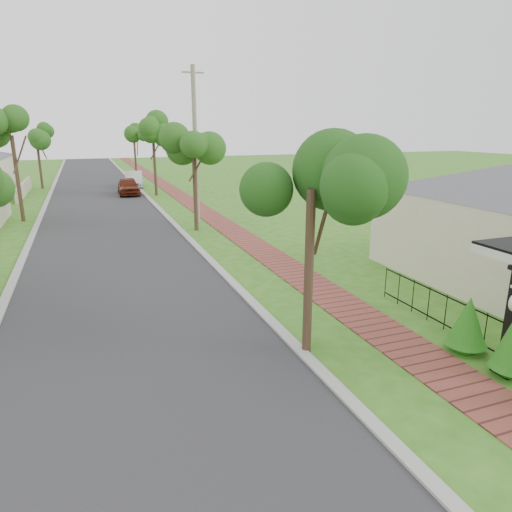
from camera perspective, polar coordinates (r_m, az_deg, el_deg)
ground at (r=10.06m, az=6.04°, el=-16.24°), size 160.00×160.00×0.00m
road at (r=28.11m, az=-18.33°, el=4.05°), size 7.00×120.00×0.02m
kerb_right at (r=28.46m, az=-10.98°, el=4.70°), size 0.30×120.00×0.10m
kerb_left at (r=28.22m, az=-25.74°, el=3.33°), size 0.30×120.00×0.10m
sidewalk at (r=29.00m, az=-5.90°, el=5.11°), size 1.50×120.00×0.03m
picket_fence at (r=12.59m, az=26.74°, el=-8.38°), size 0.03×8.02×1.00m
street_trees at (r=34.45m, az=-19.37°, el=13.60°), size 10.70×37.65×5.89m
parked_car_red at (r=39.10m, az=-15.67°, el=8.39°), size 1.74×4.11×1.39m
parked_car_white at (r=44.01m, az=-15.00°, el=9.23°), size 1.95×4.47×1.43m
near_tree at (r=10.32m, az=6.97°, el=8.67°), size 1.99×1.99×5.11m
utility_pole at (r=26.21m, az=-7.58°, el=13.47°), size 1.20×0.24×8.55m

